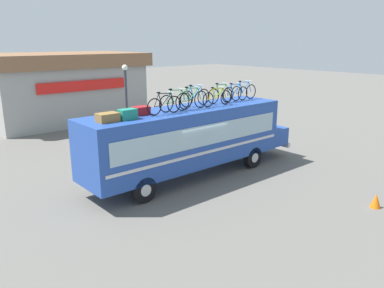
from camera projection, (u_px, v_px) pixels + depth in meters
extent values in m
plane|color=#605E59|center=(187.00, 177.00, 16.87)|extent=(120.00, 120.00, 0.00)
cube|color=#23479E|center=(187.00, 136.00, 16.37)|extent=(9.54, 2.31, 2.41)
cube|color=#23479E|center=(265.00, 134.00, 19.96)|extent=(1.21, 2.12, 0.87)
cube|color=#99B7C6|center=(205.00, 135.00, 15.45)|extent=(8.77, 0.04, 0.86)
cube|color=#99B7C6|center=(170.00, 126.00, 17.16)|extent=(8.77, 0.04, 0.86)
cube|color=silver|center=(205.00, 153.00, 15.64)|extent=(9.15, 0.03, 0.12)
cube|color=silver|center=(171.00, 142.00, 17.35)|extent=(9.15, 0.03, 0.12)
cube|color=silver|center=(272.00, 141.00, 20.51)|extent=(0.16, 2.19, 0.24)
cylinder|color=black|center=(253.00, 157.00, 18.04)|extent=(1.00, 0.28, 1.00)
cylinder|color=silver|center=(253.00, 157.00, 18.04)|extent=(0.45, 0.30, 0.45)
cylinder|color=black|center=(222.00, 148.00, 19.52)|extent=(1.00, 0.28, 1.00)
cylinder|color=silver|center=(222.00, 148.00, 19.52)|extent=(0.45, 0.30, 0.45)
cylinder|color=black|center=(144.00, 190.00, 14.13)|extent=(1.00, 0.28, 1.00)
cylinder|color=silver|center=(144.00, 190.00, 14.13)|extent=(0.45, 0.30, 0.45)
cylinder|color=black|center=(116.00, 175.00, 15.61)|extent=(1.00, 0.28, 1.00)
cylinder|color=silver|center=(116.00, 175.00, 15.61)|extent=(0.45, 0.30, 0.45)
cube|color=olive|center=(108.00, 117.00, 13.44)|extent=(0.75, 0.53, 0.31)
cube|color=#1E7F66|center=(128.00, 114.00, 13.81)|extent=(0.65, 0.41, 0.38)
cube|color=maroon|center=(141.00, 111.00, 14.69)|extent=(0.61, 0.48, 0.32)
torus|color=black|center=(154.00, 107.00, 14.46)|extent=(0.67, 0.04, 0.67)
torus|color=black|center=(174.00, 104.00, 15.06)|extent=(0.67, 0.04, 0.67)
cylinder|color=black|center=(160.00, 100.00, 14.57)|extent=(0.19, 0.04, 0.48)
cylinder|color=black|center=(166.00, 99.00, 14.76)|extent=(0.45, 0.04, 0.46)
cylinder|color=black|center=(165.00, 93.00, 14.65)|extent=(0.58, 0.04, 0.07)
cylinder|color=black|center=(158.00, 106.00, 14.57)|extent=(0.37, 0.03, 0.05)
cylinder|color=black|center=(156.00, 100.00, 14.46)|extent=(0.24, 0.03, 0.50)
cylinder|color=black|center=(172.00, 99.00, 14.95)|extent=(0.20, 0.03, 0.47)
cylinder|color=silver|center=(170.00, 92.00, 14.82)|extent=(0.03, 0.44, 0.03)
ellipsoid|color=black|center=(158.00, 93.00, 14.45)|extent=(0.20, 0.08, 0.06)
torus|color=black|center=(166.00, 104.00, 15.10)|extent=(0.71, 0.04, 0.71)
torus|color=black|center=(185.00, 101.00, 15.72)|extent=(0.71, 0.04, 0.71)
cylinder|color=green|center=(172.00, 96.00, 15.22)|extent=(0.19, 0.04, 0.51)
cylinder|color=green|center=(178.00, 96.00, 15.41)|extent=(0.46, 0.04, 0.49)
cylinder|color=green|center=(176.00, 90.00, 15.29)|extent=(0.59, 0.04, 0.07)
cylinder|color=green|center=(170.00, 103.00, 15.22)|extent=(0.38, 0.03, 0.05)
cylinder|color=green|center=(168.00, 97.00, 15.10)|extent=(0.24, 0.03, 0.53)
cylinder|color=green|center=(184.00, 96.00, 15.60)|extent=(0.21, 0.03, 0.49)
cylinder|color=silver|center=(182.00, 89.00, 15.47)|extent=(0.03, 0.44, 0.03)
ellipsoid|color=black|center=(170.00, 89.00, 15.09)|extent=(0.20, 0.08, 0.06)
torus|color=black|center=(182.00, 102.00, 15.48)|extent=(0.73, 0.04, 0.73)
torus|color=black|center=(201.00, 99.00, 16.12)|extent=(0.73, 0.04, 0.73)
cylinder|color=green|center=(188.00, 94.00, 15.60)|extent=(0.20, 0.04, 0.53)
cylinder|color=green|center=(194.00, 94.00, 15.80)|extent=(0.47, 0.04, 0.51)
cylinder|color=green|center=(192.00, 88.00, 15.68)|extent=(0.61, 0.04, 0.07)
cylinder|color=green|center=(186.00, 101.00, 15.60)|extent=(0.38, 0.03, 0.05)
cylinder|color=green|center=(185.00, 95.00, 15.48)|extent=(0.25, 0.03, 0.55)
cylinder|color=green|center=(199.00, 94.00, 16.00)|extent=(0.21, 0.03, 0.51)
cylinder|color=silver|center=(198.00, 87.00, 15.86)|extent=(0.03, 0.44, 0.03)
ellipsoid|color=black|center=(187.00, 87.00, 15.47)|extent=(0.20, 0.08, 0.06)
torus|color=black|center=(187.00, 99.00, 16.30)|extent=(0.72, 0.04, 0.72)
torus|color=black|center=(204.00, 97.00, 16.92)|extent=(0.72, 0.04, 0.72)
cylinder|color=#197FDB|center=(192.00, 92.00, 16.42)|extent=(0.19, 0.04, 0.51)
cylinder|color=#197FDB|center=(197.00, 92.00, 16.61)|extent=(0.46, 0.04, 0.49)
cylinder|color=#197FDB|center=(196.00, 86.00, 16.49)|extent=(0.59, 0.04, 0.07)
cylinder|color=#197FDB|center=(190.00, 98.00, 16.42)|extent=(0.38, 0.03, 0.05)
cylinder|color=#197FDB|center=(189.00, 93.00, 16.30)|extent=(0.24, 0.03, 0.53)
cylinder|color=#197FDB|center=(202.00, 91.00, 16.80)|extent=(0.21, 0.03, 0.50)
cylinder|color=silver|center=(201.00, 85.00, 16.67)|extent=(0.03, 0.44, 0.03)
ellipsoid|color=black|center=(191.00, 85.00, 16.29)|extent=(0.20, 0.08, 0.06)
torus|color=black|center=(208.00, 100.00, 16.29)|extent=(0.65, 0.04, 0.65)
torus|color=black|center=(226.00, 97.00, 16.98)|extent=(0.65, 0.04, 0.65)
cylinder|color=#B2B20C|center=(214.00, 94.00, 16.43)|extent=(0.21, 0.04, 0.46)
cylinder|color=#B2B20C|center=(219.00, 93.00, 16.64)|extent=(0.50, 0.04, 0.44)
cylinder|color=#B2B20C|center=(218.00, 88.00, 16.53)|extent=(0.65, 0.04, 0.07)
cylinder|color=#B2B20C|center=(212.00, 99.00, 16.42)|extent=(0.41, 0.03, 0.05)
cylinder|color=#B2B20C|center=(210.00, 94.00, 16.31)|extent=(0.26, 0.03, 0.48)
cylinder|color=#B2B20C|center=(224.00, 93.00, 16.86)|extent=(0.22, 0.03, 0.45)
cylinder|color=silver|center=(223.00, 87.00, 16.73)|extent=(0.03, 0.44, 0.03)
ellipsoid|color=black|center=(212.00, 88.00, 16.31)|extent=(0.20, 0.08, 0.06)
torus|color=black|center=(213.00, 96.00, 17.14)|extent=(0.70, 0.04, 0.70)
torus|color=black|center=(228.00, 94.00, 17.76)|extent=(0.70, 0.04, 0.70)
cylinder|color=green|center=(218.00, 90.00, 17.26)|extent=(0.19, 0.04, 0.50)
cylinder|color=green|center=(223.00, 90.00, 17.45)|extent=(0.46, 0.04, 0.48)
cylinder|color=green|center=(221.00, 84.00, 17.33)|extent=(0.59, 0.04, 0.07)
cylinder|color=green|center=(216.00, 96.00, 17.26)|extent=(0.37, 0.03, 0.05)
cylinder|color=green|center=(215.00, 90.00, 17.14)|extent=(0.24, 0.03, 0.52)
cylinder|color=green|center=(227.00, 89.00, 17.64)|extent=(0.21, 0.03, 0.49)
cylinder|color=silver|center=(226.00, 83.00, 17.51)|extent=(0.03, 0.44, 0.03)
ellipsoid|color=black|center=(217.00, 84.00, 17.13)|extent=(0.20, 0.08, 0.06)
torus|color=black|center=(227.00, 95.00, 17.55)|extent=(0.67, 0.04, 0.67)
torus|color=black|center=(243.00, 93.00, 18.23)|extent=(0.67, 0.04, 0.67)
cylinder|color=#197FDB|center=(232.00, 89.00, 17.68)|extent=(0.21, 0.04, 0.48)
cylinder|color=#197FDB|center=(237.00, 89.00, 17.89)|extent=(0.50, 0.04, 0.46)
cylinder|color=#197FDB|center=(236.00, 84.00, 17.78)|extent=(0.65, 0.04, 0.07)
cylinder|color=#197FDB|center=(230.00, 95.00, 17.67)|extent=(0.41, 0.03, 0.05)
cylinder|color=#197FDB|center=(229.00, 90.00, 17.56)|extent=(0.26, 0.03, 0.50)
cylinder|color=#197FDB|center=(242.00, 89.00, 18.10)|extent=(0.22, 0.03, 0.46)
cylinder|color=silver|center=(240.00, 83.00, 17.97)|extent=(0.03, 0.44, 0.03)
ellipsoid|color=black|center=(231.00, 84.00, 17.56)|extent=(0.20, 0.08, 0.06)
torus|color=black|center=(236.00, 93.00, 17.99)|extent=(0.71, 0.04, 0.71)
torus|color=black|center=(251.00, 92.00, 18.66)|extent=(0.71, 0.04, 0.71)
cylinder|color=#197FDB|center=(241.00, 87.00, 18.12)|extent=(0.20, 0.04, 0.51)
cylinder|color=#197FDB|center=(245.00, 87.00, 18.32)|extent=(0.49, 0.04, 0.49)
cylinder|color=#197FDB|center=(244.00, 82.00, 18.20)|extent=(0.64, 0.04, 0.07)
cylinder|color=#197FDB|center=(239.00, 93.00, 18.12)|extent=(0.40, 0.03, 0.05)
cylinder|color=#197FDB|center=(238.00, 88.00, 18.00)|extent=(0.26, 0.03, 0.53)
cylinder|color=#197FDB|center=(250.00, 87.00, 18.53)|extent=(0.22, 0.03, 0.50)
cylinder|color=silver|center=(249.00, 81.00, 18.40)|extent=(0.03, 0.44, 0.03)
ellipsoid|color=black|center=(240.00, 81.00, 17.99)|extent=(0.20, 0.08, 0.06)
cube|color=#9E9E99|center=(63.00, 93.00, 28.66)|extent=(10.49, 6.90, 4.03)
cube|color=brown|center=(60.00, 60.00, 28.00)|extent=(11.33, 7.45, 0.95)
cube|color=red|center=(83.00, 86.00, 25.84)|extent=(6.30, 0.16, 0.70)
cone|color=orange|center=(376.00, 201.00, 13.72)|extent=(0.37, 0.37, 0.54)
cylinder|color=#38383D|center=(127.00, 115.00, 18.96)|extent=(0.14, 0.14, 4.53)
sphere|color=#F2EDCC|center=(125.00, 68.00, 18.34)|extent=(0.28, 0.28, 0.28)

